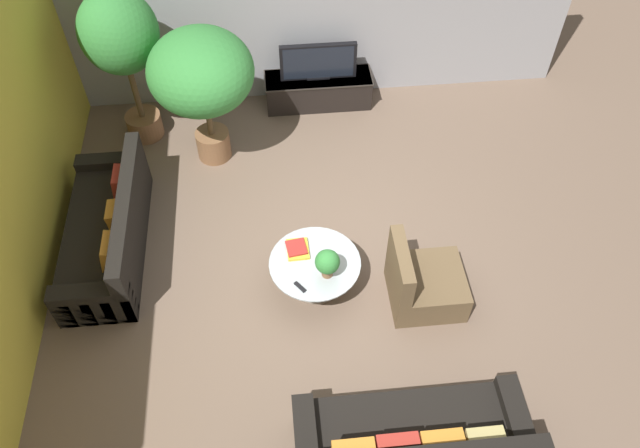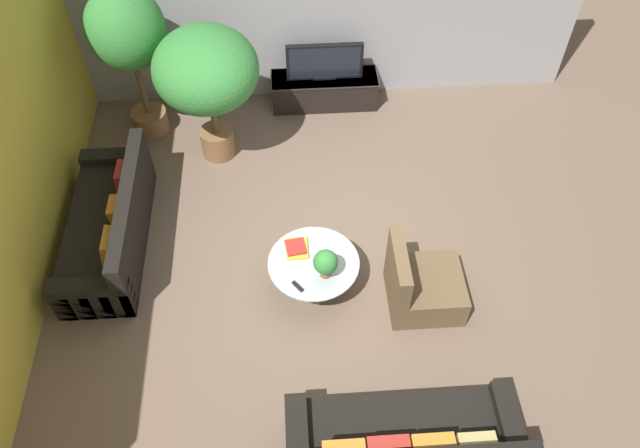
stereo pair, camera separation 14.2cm
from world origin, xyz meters
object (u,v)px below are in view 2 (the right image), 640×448
couch_by_wall (111,227)px  couch_near_entry (404,447)px  potted_plant_tabletop (326,263)px  media_console (324,90)px  armchair_wicker (421,286)px  potted_palm_corner (206,73)px  coffee_table (314,269)px  television (325,62)px  potted_palm_tall (128,36)px

couch_by_wall → couch_near_entry: size_ratio=1.02×
potted_plant_tabletop → media_console: bearing=86.1°
armchair_wicker → potted_plant_tabletop: size_ratio=2.36×
couch_near_entry → potted_palm_corner: potted_palm_corner is taller
media_console → coffee_table: (-0.35, -3.21, 0.06)m
television → couch_by_wall: size_ratio=0.49×
media_console → potted_palm_corner: 2.08m
media_console → couch_by_wall: size_ratio=0.71×
coffee_table → potted_plant_tabletop: 0.40m
armchair_wicker → potted_palm_tall: (-3.28, 3.07, 1.26)m
coffee_table → couch_near_entry: bearing=-71.0°
media_console → potted_palm_tall: 2.82m
couch_by_wall → couch_near_entry: bearing=47.3°
potted_palm_corner → potted_plant_tabletop: size_ratio=5.17×
couch_near_entry → potted_plant_tabletop: couch_near_entry is taller
television → media_console: bearing=90.0°
television → armchair_wicker: bearing=-77.0°
media_console → couch_near_entry: couch_near_entry is taller
television → potted_palm_tall: bearing=-170.1°
coffee_table → armchair_wicker: bearing=-13.9°
media_console → potted_plant_tabletop: potted_plant_tabletop is taller
television → coffee_table: bearing=-96.2°
media_console → couch_near_entry: bearing=-86.2°
media_console → potted_palm_tall: (-2.47, -0.43, 1.29)m
couch_near_entry → potted_palm_corner: (-1.86, 4.30, 1.03)m
couch_near_entry → potted_plant_tabletop: bearing=-72.7°
media_console → television: 0.49m
media_console → potted_plant_tabletop: bearing=-93.9°
coffee_table → couch_by_wall: size_ratio=0.47×
armchair_wicker → potted_palm_corner: size_ratio=0.46×
armchair_wicker → potted_palm_corner: 3.60m
media_console → couch_near_entry: size_ratio=0.72×
television → armchair_wicker: 3.62m
couch_by_wall → potted_palm_tall: size_ratio=1.00×
couch_by_wall → couch_near_entry: 4.15m
media_console → coffee_table: media_console is taller
couch_by_wall → potted_palm_tall: (0.23, 2.00, 1.24)m
couch_by_wall → media_console: bearing=132.1°
couch_by_wall → potted_plant_tabletop: (2.47, -0.95, 0.36)m
armchair_wicker → coffee_table: bearing=76.1°
potted_palm_corner → potted_plant_tabletop: potted_palm_corner is taller
couch_near_entry → potted_plant_tabletop: 1.98m
television → potted_plant_tabletop: bearing=-93.9°
potted_palm_tall → potted_plant_tabletop: (2.24, -2.96, -0.89)m
couch_near_entry → armchair_wicker: bearing=-104.8°
television → couch_near_entry: 5.28m
armchair_wicker → potted_palm_corner: bearing=42.3°
couch_by_wall → potted_plant_tabletop: 2.67m
couch_by_wall → armchair_wicker: armchair_wicker is taller
media_console → couch_near_entry: 5.26m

